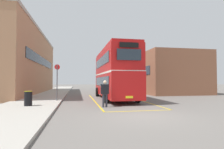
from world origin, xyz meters
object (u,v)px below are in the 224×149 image
litter_bin (28,98)px  bus_stop_sign (57,79)px  pedestrian_boarding (105,91)px  single_deck_bus (109,81)px  double_decker_bus (114,73)px

litter_bin → bus_stop_sign: size_ratio=0.32×
pedestrian_boarding → litter_bin: 5.01m
pedestrian_boarding → bus_stop_sign: 5.03m
litter_bin → bus_stop_sign: bus_stop_sign is taller
litter_bin → pedestrian_boarding: bearing=-6.8°
single_deck_bus → litter_bin: bearing=-111.2°
single_deck_bus → pedestrian_boarding: size_ratio=4.60×
single_deck_bus → litter_bin: 26.59m
double_decker_bus → single_deck_bus: (2.92, 19.98, -0.88)m
double_decker_bus → bus_stop_sign: double_decker_bus is taller
double_decker_bus → single_deck_bus: bearing=81.7°
double_decker_bus → bus_stop_sign: (-5.19, -1.85, -0.60)m
double_decker_bus → bus_stop_sign: 5.54m
single_deck_bus → bus_stop_sign: size_ratio=2.76×
pedestrian_boarding → single_deck_bus: bearing=79.6°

